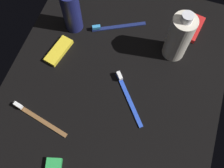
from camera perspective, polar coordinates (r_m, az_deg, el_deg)
ground_plane at (r=77.60cm, az=0.00°, el=-1.05°), size 84.00×64.00×1.20cm
lotion_bottle at (r=82.68cm, az=-8.99°, el=15.71°), size 5.69×5.69×18.04cm
bodywash_bottle at (r=77.87cm, az=14.59°, el=9.98°), size 6.91×6.91×18.44cm
toothbrush_brown at (r=76.46cm, az=-16.30°, el=-7.10°), size 5.08×17.83×2.10cm
toothbrush_blue at (r=75.67cm, az=3.46°, el=-2.52°), size 14.61×12.42×2.10cm
toothbrush_navy at (r=87.19cm, az=0.81°, el=12.62°), size 9.31×16.55×2.10cm
snack_bar_yellow at (r=83.62cm, az=-11.71°, el=7.20°), size 11.02×6.15×1.50cm
snack_bar_red at (r=90.72cm, az=17.72°, el=11.68°), size 10.93×5.70×1.50cm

